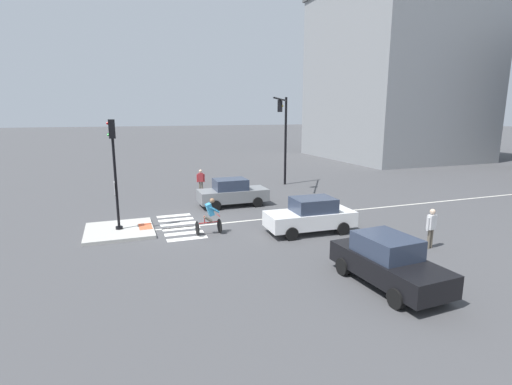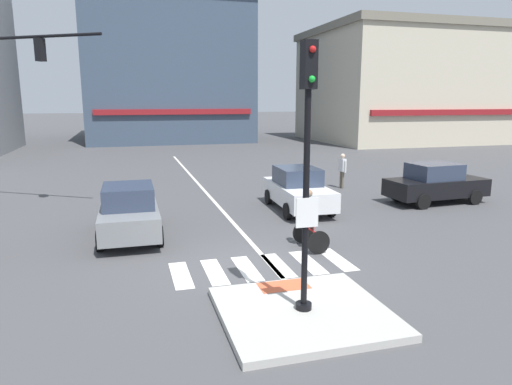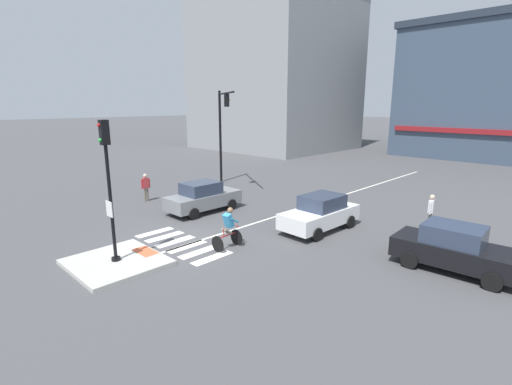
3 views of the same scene
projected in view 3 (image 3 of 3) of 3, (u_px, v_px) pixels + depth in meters
name	position (u px, v px, depth m)	size (l,w,h in m)	color
ground_plane	(185.00, 243.00, 15.78)	(300.00, 300.00, 0.00)	#474749
traffic_island	(116.00, 262.00, 13.66)	(3.24, 3.06, 0.15)	#B2AFA8
tactile_pad_front	(145.00, 251.00, 14.47)	(1.10, 0.60, 0.01)	#DB5B38
signal_pole	(108.00, 179.00, 12.94)	(0.44, 0.38, 5.05)	black
crosswalk_stripe_a	(155.00, 232.00, 17.05)	(0.44, 1.80, 0.01)	silver
crosswalk_stripe_b	(165.00, 237.00, 16.49)	(0.44, 1.80, 0.01)	silver
crosswalk_stripe_c	(175.00, 241.00, 15.92)	(0.44, 1.80, 0.01)	silver
crosswalk_stripe_d	(187.00, 246.00, 15.36)	(0.44, 1.80, 0.01)	silver
crosswalk_stripe_e	(199.00, 252.00, 14.80)	(0.44, 1.80, 0.01)	silver
crosswalk_stripe_f	(212.00, 258.00, 14.23)	(0.44, 1.80, 0.01)	silver
lane_centre_line	(325.00, 201.00, 22.56)	(0.14, 28.00, 0.01)	silver
traffic_light_mast	(222.00, 123.00, 26.04)	(4.92, 3.13, 6.63)	black
building_corner_right	(494.00, 91.00, 41.91)	(16.47, 17.58, 14.20)	#3D4C60
building_far_block	(274.00, 69.00, 48.05)	(17.96, 16.11, 20.12)	gray
car_white_eastbound_mid	(320.00, 213.00, 17.24)	(1.95, 4.16, 1.64)	white
car_grey_westbound_near	(203.00, 197.00, 20.18)	(1.87, 4.11, 1.64)	slate
car_black_cross_right	(455.00, 249.00, 12.99)	(4.19, 2.02, 1.64)	black
cyclist	(228.00, 227.00, 15.03)	(0.70, 1.12, 1.68)	black
pedestrian_at_curb_left	(146.00, 185.00, 22.32)	(0.27, 0.54, 1.67)	#6B6051
pedestrian_waiting_far_side	(431.00, 209.00, 17.24)	(0.28, 0.54, 1.67)	#6B6051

